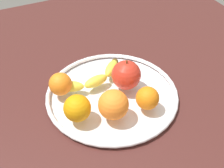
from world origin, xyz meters
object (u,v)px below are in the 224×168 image
(banana, at_px, (94,78))
(orange_back_right, at_px, (113,105))
(orange_front_left, at_px, (147,98))
(orange_back_left, at_px, (60,84))
(fruit_bowl, at_px, (112,94))
(orange_center, at_px, (77,108))
(apple, at_px, (126,75))

(banana, height_order, orange_back_right, orange_back_right)
(orange_front_left, bearing_deg, orange_back_left, 141.70)
(fruit_bowl, bearing_deg, orange_back_left, 155.57)
(fruit_bowl, height_order, orange_back_right, orange_back_right)
(orange_back_left, bearing_deg, orange_center, -85.05)
(fruit_bowl, bearing_deg, apple, 7.08)
(fruit_bowl, xyz_separation_m, apple, (0.05, 0.01, 0.05))
(banana, bearing_deg, fruit_bowl, -75.64)
(banana, xyz_separation_m, orange_back_right, (-0.01, -0.14, 0.02))
(apple, distance_m, orange_front_left, 0.10)
(apple, distance_m, orange_back_left, 0.18)
(fruit_bowl, bearing_deg, banana, 114.40)
(apple, distance_m, orange_center, 0.17)
(apple, xyz_separation_m, orange_back_left, (-0.17, 0.05, -0.01))
(apple, distance_m, orange_back_right, 0.12)
(fruit_bowl, xyz_separation_m, banana, (-0.03, 0.06, 0.02))
(banana, relative_size, orange_back_right, 2.76)
(apple, relative_size, orange_back_left, 1.43)
(orange_center, distance_m, orange_back_left, 0.11)
(banana, distance_m, orange_center, 0.15)
(banana, distance_m, apple, 0.10)
(fruit_bowl, relative_size, apple, 4.09)
(fruit_bowl, bearing_deg, orange_back_right, -112.97)
(fruit_bowl, distance_m, apple, 0.07)
(fruit_bowl, height_order, apple, apple)
(orange_center, relative_size, orange_back_right, 0.89)
(orange_front_left, bearing_deg, apple, 97.61)
(fruit_bowl, xyz_separation_m, orange_center, (-0.12, -0.05, 0.04))
(fruit_bowl, height_order, orange_center, orange_center)
(fruit_bowl, height_order, orange_front_left, orange_front_left)
(banana, relative_size, orange_front_left, 3.51)
(apple, relative_size, orange_back_right, 1.16)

